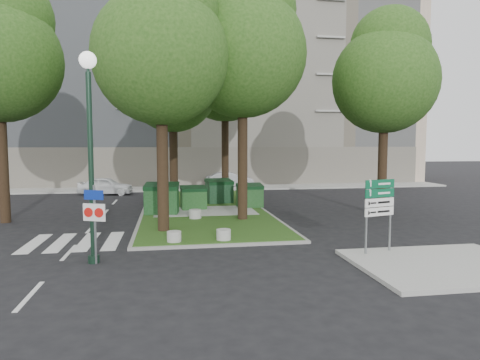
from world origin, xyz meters
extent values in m
plane|color=black|center=(0.00, 0.00, 0.00)|extent=(120.00, 120.00, 0.00)
cube|color=#183F12|center=(0.50, 8.00, 0.06)|extent=(6.00, 16.00, 0.12)
cube|color=gray|center=(0.50, 8.00, 0.05)|extent=(6.30, 16.30, 0.10)
cube|color=#999993|center=(6.50, -3.50, 0.06)|extent=(5.00, 4.00, 0.12)
cube|color=#999993|center=(0.00, 18.50, 0.06)|extent=(42.00, 3.00, 0.12)
cube|color=silver|center=(-3.75, 1.50, 0.01)|extent=(5.00, 3.00, 0.01)
cube|color=tan|center=(0.00, 26.00, 8.00)|extent=(41.00, 12.00, 16.00)
cylinder|color=black|center=(-1.50, 2.50, 3.08)|extent=(0.44, 0.44, 6.16)
sphere|color=#1F4813|center=(-1.50, 2.50, 6.82)|extent=(5.20, 5.20, 5.20)
sphere|color=#1F4813|center=(-1.20, 2.70, 8.58)|extent=(3.90, 3.90, 3.90)
cylinder|color=black|center=(2.00, 4.50, 3.36)|extent=(0.44, 0.44, 6.72)
sphere|color=#1F4813|center=(2.00, 4.50, 7.44)|extent=(5.60, 5.60, 5.60)
sphere|color=#1F4813|center=(2.30, 4.70, 9.36)|extent=(4.20, 4.20, 4.20)
cylinder|color=black|center=(-1.00, 9.00, 2.94)|extent=(0.44, 0.44, 5.88)
sphere|color=#1F4813|center=(-1.00, 9.00, 6.51)|extent=(4.80, 4.80, 4.80)
sphere|color=#1F4813|center=(-0.70, 9.20, 8.19)|extent=(3.60, 3.60, 3.60)
cylinder|color=black|center=(2.20, 12.00, 3.50)|extent=(0.44, 0.44, 7.00)
sphere|color=#1F4813|center=(2.20, 12.00, 7.75)|extent=(5.80, 5.80, 5.80)
sphere|color=#1F4813|center=(2.50, 12.20, 9.75)|extent=(4.35, 4.35, 4.35)
cylinder|color=black|center=(-8.50, 6.00, 3.22)|extent=(0.44, 0.44, 6.44)
sphere|color=#1F4813|center=(-8.20, 6.20, 8.97)|extent=(4.05, 4.05, 4.05)
cylinder|color=black|center=(9.00, 5.00, 2.94)|extent=(0.44, 0.44, 5.88)
sphere|color=#1F4813|center=(9.00, 5.00, 6.51)|extent=(5.00, 5.00, 5.00)
sphere|color=#1F4813|center=(9.30, 5.20, 8.19)|extent=(3.75, 3.75, 3.75)
cube|color=#0F3913|center=(-1.63, 6.61, 0.74)|extent=(1.69, 1.25, 1.23)
cube|color=black|center=(-1.63, 6.61, 1.45)|extent=(1.75, 1.33, 0.36)
cube|color=#134113|center=(-0.03, 7.76, 0.62)|extent=(1.35, 0.99, 0.99)
cube|color=black|center=(-0.03, 7.76, 1.19)|extent=(1.40, 1.06, 0.29)
cube|color=black|center=(1.57, 9.91, 0.68)|extent=(1.59, 1.22, 1.12)
cube|color=black|center=(1.57, 9.91, 1.33)|extent=(1.65, 1.30, 0.32)
cube|color=#123B12|center=(3.00, 8.01, 0.64)|extent=(1.34, 0.93, 1.04)
cube|color=black|center=(3.00, 8.01, 1.24)|extent=(1.39, 1.00, 0.30)
cylinder|color=#A6A5A0|center=(-1.11, 0.50, 0.30)|extent=(0.50, 0.50, 0.35)
cylinder|color=#A9AAA5|center=(0.63, 0.50, 0.30)|extent=(0.51, 0.51, 0.37)
cylinder|color=#A4A49F|center=(-0.10, 5.00, 0.32)|extent=(0.55, 0.55, 0.40)
cylinder|color=gold|center=(3.20, 10.05, 0.52)|extent=(0.46, 0.46, 0.80)
cylinder|color=black|center=(-3.50, -1.37, 2.79)|extent=(0.16, 0.16, 5.57)
cylinder|color=black|center=(-3.50, -1.37, 0.11)|extent=(0.33, 0.33, 0.22)
sphere|color=white|center=(-3.50, -1.37, 5.91)|extent=(0.49, 0.49, 0.49)
cylinder|color=slate|center=(-3.41, -1.50, 1.16)|extent=(0.10, 0.10, 2.33)
cube|color=navy|center=(-3.41, -1.50, 2.05)|extent=(0.58, 0.26, 0.28)
cube|color=white|center=(-3.41, -1.50, 1.54)|extent=(0.66, 0.29, 0.51)
cylinder|color=red|center=(-3.58, -1.50, 1.54)|extent=(0.27, 0.13, 0.28)
cylinder|color=red|center=(-3.25, -1.50, 1.54)|extent=(0.27, 0.13, 0.28)
cylinder|color=slate|center=(4.74, -2.13, 1.27)|extent=(0.09, 0.09, 2.29)
cylinder|color=slate|center=(5.67, -1.87, 1.27)|extent=(0.09, 0.09, 2.29)
cube|color=#0A5130|center=(5.21, -2.00, 2.28)|extent=(1.11, 0.34, 0.26)
cube|color=#0A5130|center=(5.21, -2.00, 1.99)|extent=(1.11, 0.34, 0.26)
cube|color=white|center=(5.21, -2.00, 1.70)|extent=(1.11, 0.34, 0.26)
cube|color=white|center=(5.21, -2.00, 1.41)|extent=(1.11, 0.34, 0.26)
imported|color=white|center=(-5.55, 15.83, 0.62)|extent=(3.75, 1.81, 1.24)
imported|color=#98999F|center=(3.50, 19.29, 0.62)|extent=(3.84, 1.48, 1.25)
camera|label=1|loc=(-1.26, -14.34, 3.56)|focal=32.00mm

